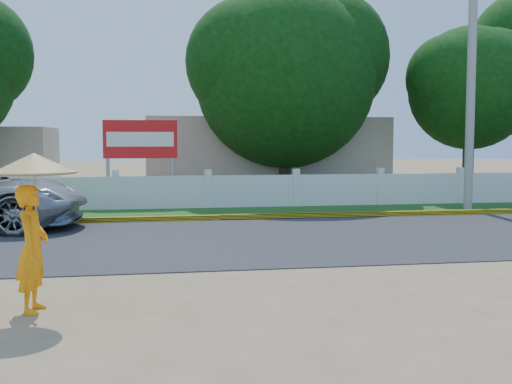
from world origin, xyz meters
TOP-DOWN VIEW (x-y plane):
  - ground at (0.00, 0.00)m, footprint 120.00×120.00m
  - road at (0.00, 4.50)m, footprint 60.00×7.00m
  - grass_verge at (0.00, 9.75)m, footprint 60.00×3.50m
  - curb at (0.00, 8.05)m, footprint 40.00×0.18m
  - fence at (0.00, 11.20)m, footprint 40.00×0.10m
  - building_near at (3.00, 18.00)m, footprint 10.00×6.00m
  - utility_pole at (8.33, 9.38)m, footprint 0.28×0.28m
  - monk_with_parasol at (-3.54, -1.15)m, footprint 1.17×1.17m
  - billboard at (-2.19, 12.30)m, footprint 2.50×0.13m
  - tree_row at (2.52, 14.54)m, footprint 36.59×7.83m

SIDE VIEW (x-z plane):
  - ground at x=0.00m, z-range 0.00..0.00m
  - road at x=0.00m, z-range 0.00..0.02m
  - grass_verge at x=0.00m, z-range 0.00..0.03m
  - curb at x=0.00m, z-range 0.00..0.16m
  - fence at x=0.00m, z-range 0.00..1.10m
  - monk_with_parasol at x=-3.54m, z-range 0.32..2.44m
  - building_near at x=3.00m, z-range 0.00..3.20m
  - billboard at x=-2.19m, z-range 0.67..3.62m
  - utility_pole at x=8.33m, z-range 0.00..8.56m
  - tree_row at x=2.52m, z-range 0.30..9.31m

